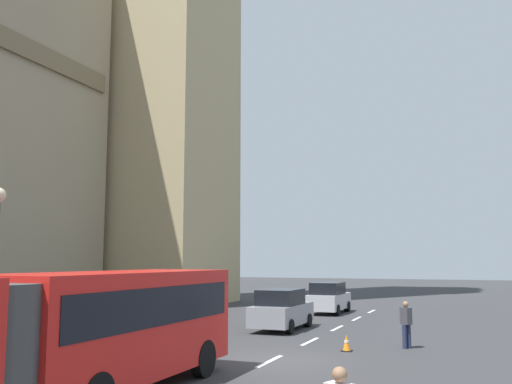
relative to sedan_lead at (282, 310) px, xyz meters
name	(u,v)px	position (x,y,z in m)	size (l,w,h in m)	color
ground_plane	(272,360)	(-7.48, -2.25, -0.91)	(160.00, 160.00, 0.00)	#333335
lane_centre_marking	(292,350)	(-5.44, -2.25, -0.91)	(34.40, 0.16, 0.01)	silver
sedan_lead	(282,310)	(0.00, 0.00, 0.00)	(4.40, 1.86, 1.85)	gray
sedan_trailing	(329,298)	(8.58, -0.05, 0.00)	(4.40, 1.86, 1.85)	#B7B7BC
traffic_cone_middle	(347,343)	(-4.89, -4.09, -0.63)	(0.36, 0.36, 0.58)	black
pedestrian_by_kerb	(406,323)	(-3.49, -6.00, 0.00)	(0.45, 0.46, 1.69)	#262D4C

